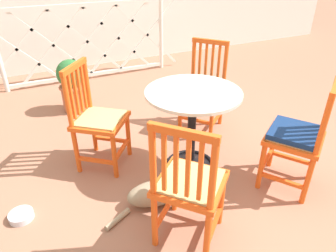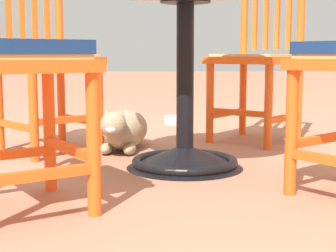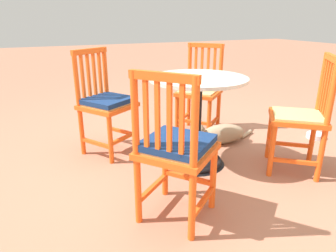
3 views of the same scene
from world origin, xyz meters
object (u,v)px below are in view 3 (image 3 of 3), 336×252
at_px(orange_chair_at_corner, 106,104).
at_px(tabby_cat, 219,134).
at_px(pet_water_bowl, 315,136).
at_px(cafe_table, 197,131).
at_px(orange_chair_tucked_in, 200,92).
at_px(orange_chair_facing_out, 301,118).
at_px(orange_chair_near_fence, 176,150).

relative_size(orange_chair_at_corner, tabby_cat, 1.23).
height_order(tabby_cat, pet_water_bowl, tabby_cat).
distance_m(cafe_table, tabby_cat, 0.53).
bearing_deg(orange_chair_tucked_in, tabby_cat, 93.35).
distance_m(cafe_table, orange_chair_facing_out, 0.81).
bearing_deg(tabby_cat, orange_chair_facing_out, 110.87).
xyz_separation_m(orange_chair_near_fence, tabby_cat, (-0.88, -0.87, -0.35)).
bearing_deg(orange_chair_tucked_in, orange_chair_facing_out, 105.05).
relative_size(orange_chair_near_fence, orange_chair_facing_out, 1.00).
bearing_deg(orange_chair_near_fence, orange_chair_tucked_in, -124.74).
height_order(cafe_table, orange_chair_at_corner, orange_chair_at_corner).
relative_size(orange_chair_near_fence, tabby_cat, 1.23).
xyz_separation_m(orange_chair_tucked_in, pet_water_bowl, (-0.99, 0.65, -0.41)).
bearing_deg(orange_chair_near_fence, tabby_cat, -135.43).
xyz_separation_m(orange_chair_at_corner, pet_water_bowl, (-1.99, 0.54, -0.42)).
distance_m(orange_chair_facing_out, pet_water_bowl, 0.92).
distance_m(orange_chair_near_fence, orange_chair_at_corner, 1.13).
bearing_deg(orange_chair_tucked_in, orange_chair_near_fence, 55.26).
relative_size(cafe_table, orange_chair_tucked_in, 0.83).
bearing_deg(orange_chair_at_corner, tabby_cat, 165.78).
bearing_deg(orange_chair_at_corner, orange_chair_near_fence, 97.30).
xyz_separation_m(cafe_table, pet_water_bowl, (-1.39, -0.00, -0.26)).
height_order(orange_chair_tucked_in, tabby_cat, orange_chair_tucked_in).
bearing_deg(cafe_table, orange_chair_at_corner, -41.54).
height_order(cafe_table, orange_chair_facing_out, orange_chair_facing_out).
bearing_deg(pet_water_bowl, orange_chair_at_corner, -15.15).
relative_size(tabby_cat, pet_water_bowl, 4.37).
bearing_deg(cafe_table, orange_chair_near_fence, 51.50).
distance_m(orange_chair_near_fence, tabby_cat, 1.28).
height_order(orange_chair_facing_out, pet_water_bowl, orange_chair_facing_out).
distance_m(cafe_table, orange_chair_at_corner, 0.83).
distance_m(orange_chair_near_fence, orange_chair_facing_out, 1.16).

